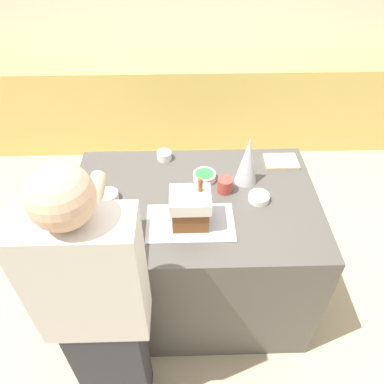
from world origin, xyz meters
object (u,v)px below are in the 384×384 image
object	(u,v)px
candy_bowl_beside_tree	(204,176)
candy_bowl_front_corner	(108,196)
decorative_tree	(248,160)
gingerbread_house	(190,208)
mug	(225,185)
person	(99,314)
cookbook	(281,162)
candy_bowl_near_tray_left	(164,155)
baking_tray	(190,223)
candy_bowl_far_left	(259,197)

from	to	relation	value
candy_bowl_beside_tree	candy_bowl_front_corner	world-z (taller)	candy_bowl_front_corner
decorative_tree	candy_bowl_front_corner	world-z (taller)	decorative_tree
decorative_tree	candy_bowl_beside_tree	distance (m)	0.28
gingerbread_house	mug	world-z (taller)	gingerbread_house
gingerbread_house	person	distance (m)	0.67
candy_bowl_front_corner	person	distance (m)	0.69
cookbook	person	distance (m)	1.42
candy_bowl_beside_tree	candy_bowl_near_tray_left	distance (m)	0.32
baking_tray	gingerbread_house	size ratio (longest dim) A/B	1.69
gingerbread_house	candy_bowl_front_corner	size ratio (longest dim) A/B	2.39
gingerbread_house	candy_bowl_far_left	xyz separation A→B (m)	(0.39, 0.17, -0.09)
candy_bowl_far_left	cookbook	bearing A→B (deg)	59.76
candy_bowl_far_left	mug	bearing A→B (deg)	155.97
mug	person	xyz separation A→B (m)	(-0.63, -0.74, -0.10)
baking_tray	cookbook	world-z (taller)	cookbook
gingerbread_house	candy_bowl_far_left	world-z (taller)	gingerbread_house
baking_tray	cookbook	xyz separation A→B (m)	(0.59, 0.51, 0.01)
baking_tray	candy_bowl_front_corner	bearing A→B (deg)	156.62
gingerbread_house	candy_bowl_beside_tree	xyz separation A→B (m)	(0.09, 0.36, -0.09)
candy_bowl_front_corner	person	world-z (taller)	person
cookbook	candy_bowl_near_tray_left	bearing A→B (deg)	175.25
candy_bowl_near_tray_left	mug	distance (m)	0.48
candy_bowl_front_corner	candy_bowl_near_tray_left	bearing A→B (deg)	50.10
candy_bowl_beside_tree	candy_bowl_front_corner	bearing A→B (deg)	-163.86
gingerbread_house	candy_bowl_far_left	distance (m)	0.44
candy_bowl_near_tray_left	candy_bowl_far_left	bearing A→B (deg)	-36.06
candy_bowl_far_left	candy_bowl_front_corner	world-z (taller)	candy_bowl_front_corner
baking_tray	candy_bowl_beside_tree	bearing A→B (deg)	75.39
baking_tray	candy_bowl_beside_tree	distance (m)	0.37
candy_bowl_near_tray_left	cookbook	distance (m)	0.75
candy_bowl_far_left	mug	size ratio (longest dim) A/B	1.33
person	baking_tray	bearing A→B (deg)	49.17
baking_tray	mug	world-z (taller)	mug
candy_bowl_far_left	person	bearing A→B (deg)	-141.11
gingerbread_house	cookbook	distance (m)	0.79
cookbook	person	size ratio (longest dim) A/B	0.12
candy_bowl_front_corner	cookbook	size ratio (longest dim) A/B	0.56
candy_bowl_front_corner	cookbook	world-z (taller)	candy_bowl_front_corner
candy_bowl_far_left	candy_bowl_near_tray_left	distance (m)	0.68
candy_bowl_near_tray_left	person	size ratio (longest dim) A/B	0.05
candy_bowl_front_corner	gingerbread_house	bearing A→B (deg)	-23.35
baking_tray	person	size ratio (longest dim) A/B	0.27
candy_bowl_beside_tree	mug	size ratio (longest dim) A/B	1.53
mug	person	size ratio (longest dim) A/B	0.05
mug	person	bearing A→B (deg)	-130.34
gingerbread_house	cookbook	world-z (taller)	gingerbread_house
person	candy_bowl_near_tray_left	bearing A→B (deg)	75.81
candy_bowl_far_left	candy_bowl_front_corner	bearing A→B (deg)	178.04
candy_bowl_front_corner	mug	size ratio (longest dim) A/B	1.30
person	candy_bowl_front_corner	bearing A→B (deg)	93.49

